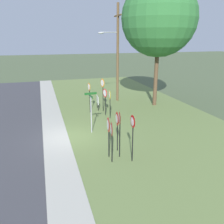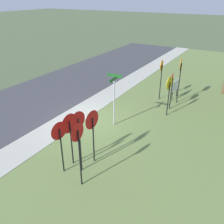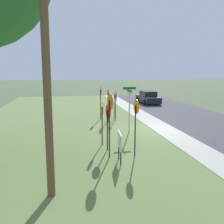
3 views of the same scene
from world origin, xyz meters
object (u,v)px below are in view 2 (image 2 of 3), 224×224
(stop_sign_near_left, at_px, (172,83))
(yield_sign_near_left, at_px, (78,141))
(yield_sign_near_right, at_px, (78,128))
(yield_sign_far_right, at_px, (69,128))
(stop_sign_near_right, at_px, (169,88))
(street_name_post, at_px, (114,95))
(stop_sign_far_center, at_px, (161,72))
(notice_board, at_px, (175,86))
(yield_sign_far_left, at_px, (59,136))
(yield_sign_center, at_px, (92,124))
(stop_sign_far_left, at_px, (180,71))

(stop_sign_near_left, relative_size, yield_sign_near_left, 0.88)
(yield_sign_near_right, xyz_separation_m, yield_sign_far_right, (-0.16, -0.56, -0.23))
(stop_sign_near_right, height_order, yield_sign_far_right, stop_sign_near_right)
(street_name_post, bearing_deg, stop_sign_near_left, 147.32)
(street_name_post, bearing_deg, yield_sign_far_right, -1.43)
(yield_sign_far_right, distance_m, street_name_post, 3.64)
(stop_sign_near_left, distance_m, stop_sign_far_center, 1.57)
(stop_sign_far_center, xyz_separation_m, street_name_post, (4.50, -0.81, -0.18))
(notice_board, bearing_deg, yield_sign_near_left, 2.49)
(stop_sign_far_center, xyz_separation_m, yield_sign_far_right, (8.13, -0.66, -0.17))
(notice_board, bearing_deg, stop_sign_far_center, -49.29)
(yield_sign_far_left, xyz_separation_m, yield_sign_far_right, (-0.57, -0.00, 0.06))
(yield_sign_center, height_order, notice_board, yield_sign_center)
(yield_sign_near_right, relative_size, yield_sign_far_left, 1.18)
(yield_sign_far_left, bearing_deg, yield_sign_center, 158.61)
(stop_sign_far_left, relative_size, stop_sign_far_center, 1.11)
(stop_sign_near_left, xyz_separation_m, yield_sign_far_right, (7.02, -1.73, 0.06))
(yield_sign_near_right, bearing_deg, yield_sign_center, -176.74)
(stop_sign_near_left, height_order, yield_sign_far_left, stop_sign_near_left)
(stop_sign_far_center, xyz_separation_m, yield_sign_near_right, (8.29, -0.10, 0.06))
(stop_sign_near_right, distance_m, stop_sign_far_left, 2.08)
(yield_sign_center, bearing_deg, notice_board, 178.84)
(yield_sign_near_left, xyz_separation_m, yield_sign_center, (-1.35, -0.38, -0.14))
(yield_sign_near_left, xyz_separation_m, yield_sign_far_right, (-0.79, -1.04, -0.20))
(stop_sign_near_right, relative_size, yield_sign_far_right, 1.01)
(yield_sign_far_right, bearing_deg, yield_sign_near_left, 57.89)
(stop_sign_far_center, distance_m, yield_sign_near_left, 8.93)
(yield_sign_near_left, relative_size, yield_sign_far_right, 1.12)
(yield_sign_near_left, height_order, yield_sign_near_right, yield_sign_near_right)
(yield_sign_center, bearing_deg, stop_sign_far_center, -175.29)
(stop_sign_far_left, bearing_deg, notice_board, -159.96)
(yield_sign_far_right, relative_size, street_name_post, 0.81)
(street_name_post, bearing_deg, yield_sign_far_left, -1.70)
(yield_sign_far_right, height_order, notice_board, yield_sign_far_right)
(stop_sign_near_right, relative_size, street_name_post, 0.82)
(stop_sign_far_left, bearing_deg, stop_sign_far_center, -98.30)
(yield_sign_near_left, bearing_deg, yield_sign_far_right, -126.60)
(yield_sign_near_left, relative_size, notice_board, 2.02)
(stop_sign_near_right, relative_size, yield_sign_near_left, 0.90)
(stop_sign_near_left, xyz_separation_m, stop_sign_far_left, (-1.14, 0.10, 0.48))
(yield_sign_far_right, distance_m, notice_board, 8.90)
(stop_sign_near_left, relative_size, notice_board, 1.79)
(yield_sign_center, xyz_separation_m, notice_board, (-8.17, 0.84, -0.90))
(stop_sign_near_left, height_order, stop_sign_far_left, stop_sign_far_left)
(stop_sign_near_left, height_order, yield_sign_center, yield_sign_center)
(yield_sign_far_left, height_order, yield_sign_center, yield_sign_center)
(stop_sign_near_right, distance_m, yield_sign_near_right, 6.42)
(stop_sign_far_left, relative_size, yield_sign_near_right, 1.12)
(notice_board, bearing_deg, stop_sign_near_right, 13.16)
(yield_sign_far_left, height_order, street_name_post, street_name_post)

